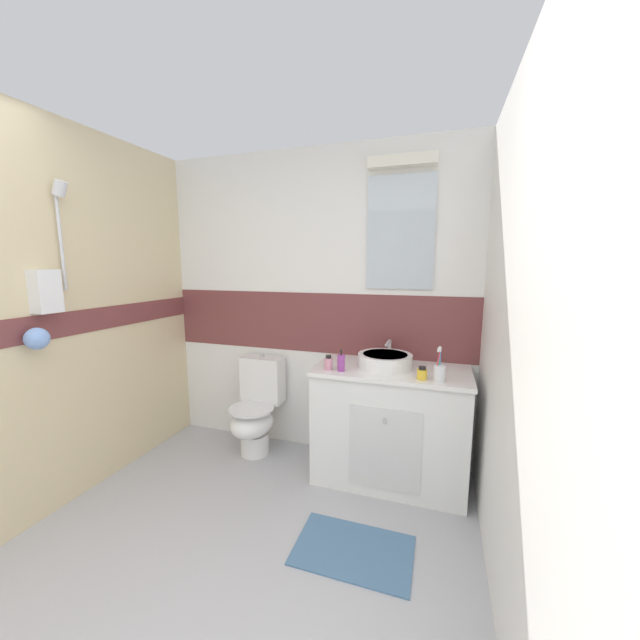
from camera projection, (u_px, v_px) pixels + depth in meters
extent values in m
cube|color=#B2B2B7|center=(243.00, 547.00, 2.06)|extent=(3.20, 3.48, 0.04)
cube|color=white|center=(315.00, 397.00, 3.16)|extent=(3.20, 0.10, 0.85)
cube|color=brown|center=(315.00, 322.00, 3.05)|extent=(3.20, 0.10, 0.50)
cube|color=white|center=(315.00, 222.00, 2.93)|extent=(3.20, 0.10, 1.15)
cube|color=silver|center=(400.00, 233.00, 2.67)|extent=(0.49, 0.02, 0.83)
cube|color=white|center=(402.00, 161.00, 2.56)|extent=(0.49, 0.10, 0.08)
cube|color=beige|center=(50.00, 317.00, 2.29)|extent=(0.10, 3.48, 2.50)
cube|color=brown|center=(57.00, 326.00, 2.28)|extent=(0.01, 3.48, 0.16)
cube|color=white|center=(46.00, 291.00, 2.16)|extent=(0.10, 0.14, 0.26)
cylinder|color=silver|center=(61.00, 240.00, 2.25)|extent=(0.02, 0.02, 0.62)
cylinder|color=silver|center=(60.00, 188.00, 2.19)|extent=(0.10, 0.07, 0.11)
sphere|color=#7FA5E5|center=(37.00, 339.00, 2.09)|extent=(0.13, 0.13, 0.13)
cube|color=white|center=(529.00, 349.00, 1.44)|extent=(0.10, 3.48, 2.50)
cube|color=white|center=(390.00, 426.00, 2.64)|extent=(1.06, 0.55, 0.82)
cube|color=white|center=(392.00, 370.00, 2.57)|extent=(1.08, 0.57, 0.03)
cube|color=silver|center=(384.00, 449.00, 2.39)|extent=(0.48, 0.01, 0.57)
cylinder|color=silver|center=(385.00, 421.00, 2.34)|extent=(0.02, 0.02, 0.03)
cylinder|color=white|center=(385.00, 361.00, 2.58)|extent=(0.39, 0.39, 0.10)
cylinder|color=#B3B3B8|center=(385.00, 355.00, 2.57)|extent=(0.32, 0.32, 0.01)
cylinder|color=silver|center=(389.00, 350.00, 2.78)|extent=(0.03, 0.03, 0.16)
cylinder|color=silver|center=(388.00, 343.00, 2.67)|extent=(0.02, 0.17, 0.02)
cylinder|color=white|center=(255.00, 443.00, 3.04)|extent=(0.24, 0.24, 0.18)
ellipsoid|color=white|center=(252.00, 423.00, 2.97)|extent=(0.34, 0.42, 0.22)
cylinder|color=white|center=(251.00, 409.00, 2.95)|extent=(0.37, 0.37, 0.02)
cube|color=white|center=(263.00, 379.00, 3.12)|extent=(0.36, 0.17, 0.40)
cylinder|color=silver|center=(262.00, 356.00, 3.09)|extent=(0.04, 0.04, 0.02)
cylinder|color=white|center=(439.00, 373.00, 2.27)|extent=(0.07, 0.07, 0.10)
cylinder|color=#3FB259|center=(439.00, 362.00, 2.28)|extent=(0.02, 0.03, 0.18)
cube|color=white|center=(440.00, 349.00, 2.26)|extent=(0.01, 0.02, 0.03)
cylinder|color=#338CD8|center=(440.00, 363.00, 2.28)|extent=(0.01, 0.01, 0.17)
cube|color=white|center=(440.00, 349.00, 2.26)|extent=(0.01, 0.02, 0.03)
cylinder|color=#D83F4C|center=(438.00, 363.00, 2.27)|extent=(0.03, 0.03, 0.17)
cube|color=white|center=(438.00, 350.00, 2.26)|extent=(0.02, 0.02, 0.03)
cylinder|color=#993F99|center=(341.00, 363.00, 2.49)|extent=(0.05, 0.05, 0.11)
cylinder|color=#262626|center=(341.00, 352.00, 2.48)|extent=(0.01, 0.01, 0.04)
cylinder|color=#262626|center=(341.00, 350.00, 2.47)|extent=(0.01, 0.02, 0.01)
cylinder|color=yellow|center=(422.00, 374.00, 2.32)|extent=(0.06, 0.06, 0.07)
cylinder|color=black|center=(422.00, 368.00, 2.31)|extent=(0.05, 0.05, 0.02)
cylinder|color=pink|center=(328.00, 364.00, 2.53)|extent=(0.06, 0.06, 0.08)
cylinder|color=black|center=(328.00, 357.00, 2.52)|extent=(0.04, 0.04, 0.02)
cube|color=#4C7299|center=(353.00, 550.00, 2.01)|extent=(0.65, 0.42, 0.01)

